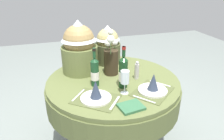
% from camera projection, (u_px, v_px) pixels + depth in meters
% --- Properties ---
extents(dining_table, '(1.23, 1.23, 0.77)m').
position_uv_depth(dining_table, '(113.00, 94.00, 2.01)').
color(dining_table, '#5B6638').
rests_on(dining_table, ground).
extents(place_setting_left, '(0.43, 0.41, 0.16)m').
position_uv_depth(place_setting_left, '(96.00, 94.00, 1.62)').
color(place_setting_left, '#4E562F').
rests_on(place_setting_left, dining_table).
extents(place_setting_right, '(0.43, 0.42, 0.16)m').
position_uv_depth(place_setting_right, '(153.00, 86.00, 1.73)').
color(place_setting_right, '#4E562F').
rests_on(place_setting_right, dining_table).
extents(flower_vase, '(0.14, 0.26, 0.41)m').
position_uv_depth(flower_vase, '(111.00, 58.00, 1.99)').
color(flower_vase, '#332819').
rests_on(flower_vase, dining_table).
extents(wine_bottle_left, '(0.08, 0.08, 0.36)m').
position_uv_depth(wine_bottle_left, '(123.00, 72.00, 1.76)').
color(wine_bottle_left, '#143819').
rests_on(wine_bottle_left, dining_table).
extents(wine_bottle_centre, '(0.07, 0.07, 0.34)m').
position_uv_depth(wine_bottle_centre, '(95.00, 72.00, 1.79)').
color(wine_bottle_centre, '#194223').
rests_on(wine_bottle_centre, dining_table).
extents(wine_glass_right, '(0.07, 0.07, 0.20)m').
position_uv_depth(wine_glass_right, '(125.00, 78.00, 1.66)').
color(wine_glass_right, silver).
rests_on(wine_glass_right, dining_table).
extents(pepper_mill, '(0.04, 0.04, 0.17)m').
position_uv_depth(pepper_mill, '(137.00, 71.00, 1.93)').
color(pepper_mill, '#B7B2AD').
rests_on(pepper_mill, dining_table).
extents(book_on_table, '(0.19, 0.16, 0.02)m').
position_uv_depth(book_on_table, '(131.00, 107.00, 1.53)').
color(book_on_table, '#336642').
rests_on(book_on_table, dining_table).
extents(gift_tub_back_left, '(0.35, 0.35, 0.51)m').
position_uv_depth(gift_tub_back_left, '(79.00, 45.00, 2.01)').
color(gift_tub_back_left, olive).
rests_on(gift_tub_back_left, dining_table).
extents(gift_tub_back_centre, '(0.27, 0.27, 0.41)m').
position_uv_depth(gift_tub_back_centre, '(108.00, 43.00, 2.24)').
color(gift_tub_back_centre, '#474C2D').
rests_on(gift_tub_back_centre, dining_table).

